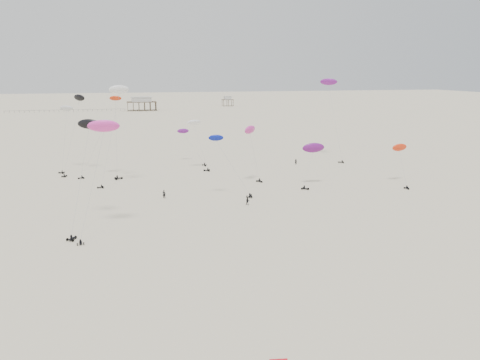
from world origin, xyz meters
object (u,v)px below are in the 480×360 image
object	(u,v)px
pavilion_small	(228,102)
rig_7	(66,120)
spectator_0	(164,198)
rig_0	(401,153)
pavilion_main	(142,105)
rig_3	(251,138)

from	to	relation	value
pavilion_small	rig_7	xyz separation A→B (m)	(-97.90, -237.10, 10.69)
spectator_0	rig_7	bearing A→B (deg)	-36.44
rig_0	pavilion_main	bearing A→B (deg)	-74.74
rig_7	spectator_0	xyz separation A→B (m)	(24.19, -39.12, -14.18)
rig_7	pavilion_main	bearing A→B (deg)	10.21
rig_3	spectator_0	distance (m)	28.38
rig_0	rig_3	xyz separation A→B (m)	(-36.59, 9.71, 3.77)
spectator_0	rig_0	bearing A→B (deg)	-156.38
pavilion_main	rig_3	xyz separation A→B (m)	(19.58, -234.64, 7.13)
pavilion_small	rig_3	world-z (taller)	rig_3
rig_0	rig_7	bearing A→B (deg)	-21.58
rig_0	rig_7	xyz separation A→B (m)	(-84.07, 37.25, 6.60)
rig_0	rig_3	distance (m)	38.04
rig_0	spectator_0	bearing A→B (deg)	4.10
pavilion_main	rig_7	size ratio (longest dim) A/B	1.12
pavilion_small	spectator_0	world-z (taller)	pavilion_small
pavilion_small	rig_0	bearing A→B (deg)	-92.89
rig_0	rig_7	world-z (taller)	rig_7
pavilion_main	spectator_0	distance (m)	246.29
pavilion_main	spectator_0	size ratio (longest dim) A/B	9.57
rig_3	pavilion_main	bearing A→B (deg)	-109.20
pavilion_main	spectator_0	xyz separation A→B (m)	(-3.71, -246.22, -4.22)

